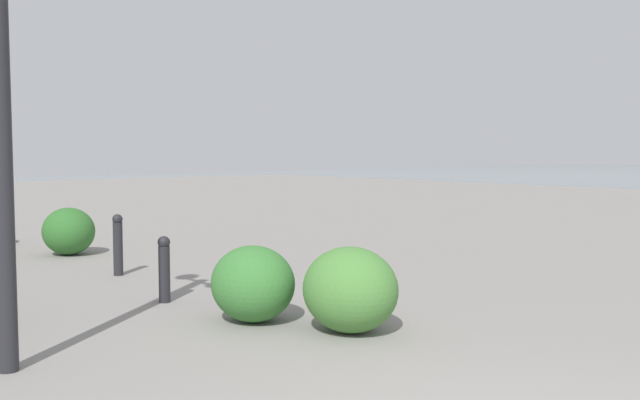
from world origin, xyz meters
The scene contains 5 objects.
bollard_near centered at (4.91, -0.79, 0.37)m, with size 0.13×0.13×0.70m.
bollard_mid centered at (6.74, -1.12, 0.41)m, with size 0.13×0.13×0.79m.
shrub_low centered at (3.63, -1.01, 0.36)m, with size 0.84×0.75×0.71m.
shrub_wide centered at (2.76, -1.43, 0.38)m, with size 0.89×0.80×0.75m.
shrub_tall centered at (8.90, -1.32, 0.36)m, with size 0.85×0.77×0.72m.
Camera 1 is at (-1.66, 2.74, 1.59)m, focal length 39.41 mm.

